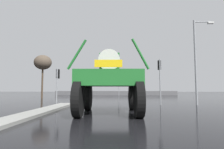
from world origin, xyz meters
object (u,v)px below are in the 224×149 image
traffic_signal_near_left (58,78)px  traffic_signal_far_right (119,84)px  streetlight_near_right (197,57)px  oversize_sprayer (109,81)px  sedan_ahead (133,93)px  traffic_signal_far_left (87,80)px  traffic_signal_near_right (160,71)px  bare_tree_left (43,63)px

traffic_signal_near_left → traffic_signal_far_right: 19.86m
streetlight_near_right → oversize_sprayer: bearing=-143.4°
sedan_ahead → traffic_signal_near_left: bearing=155.3°
oversize_sprayer → streetlight_near_right: bearing=-55.2°
sedan_ahead → traffic_signal_far_right: bearing=40.6°
oversize_sprayer → traffic_signal_far_right: size_ratio=1.62×
oversize_sprayer → traffic_signal_near_left: size_ratio=1.62×
sedan_ahead → traffic_signal_far_right: 4.49m
traffic_signal_far_left → oversize_sprayer: bearing=-76.7°
traffic_signal_near_right → traffic_signal_far_right: size_ratio=1.23×
traffic_signal_near_left → traffic_signal_far_right: (5.48, 19.08, 0.01)m
traffic_signal_far_right → streetlight_near_right: size_ratio=0.44×
traffic_signal_near_left → streetlight_near_right: bearing=-0.3°
oversize_sprayer → traffic_signal_far_left: bearing=11.5°
bare_tree_left → traffic_signal_near_right: bearing=-33.9°
streetlight_near_right → traffic_signal_far_left: bearing=124.8°
oversize_sprayer → streetlight_near_right: 9.58m
traffic_signal_far_left → bare_tree_left: (-5.01, -8.98, 2.25)m
traffic_signal_far_left → traffic_signal_near_left: bearing=-87.6°
sedan_ahead → bare_tree_left: bare_tree_left is taller
traffic_signal_near_right → streetlight_near_right: bearing=-1.0°
traffic_signal_near_right → traffic_signal_far_left: bearing=117.7°
traffic_signal_near_left → traffic_signal_near_right: bearing=-0.1°
oversize_sprayer → bare_tree_left: (-10.86, 15.69, 3.41)m
traffic_signal_near_left → traffic_signal_far_right: bearing=74.0°
traffic_signal_far_right → bare_tree_left: bare_tree_left is taller
traffic_signal_near_right → streetlight_near_right: streetlight_near_right is taller
oversize_sprayer → traffic_signal_near_left: (-5.06, 5.60, 0.53)m
traffic_signal_near_left → sedan_ahead: bearing=63.0°
streetlight_near_right → bare_tree_left: bearing=151.0°
sedan_ahead → bare_tree_left: 15.68m
oversize_sprayer → traffic_signal_near_right: size_ratio=1.32×
oversize_sprayer → sedan_ahead: 21.66m
traffic_signal_near_left → streetlight_near_right: (12.52, -0.07, 1.82)m
sedan_ahead → traffic_signal_near_left: 17.84m
traffic_signal_far_right → traffic_signal_near_left: bearing=-106.0°
streetlight_near_right → sedan_ahead: bearing=105.7°
traffic_signal_far_left → streetlight_near_right: 23.34m
traffic_signal_near_left → bare_tree_left: 11.99m
traffic_signal_far_left → traffic_signal_far_right: size_ratio=1.25×
sedan_ahead → traffic_signal_far_left: size_ratio=1.01×
sedan_ahead → traffic_signal_near_right: bearing=-173.6°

